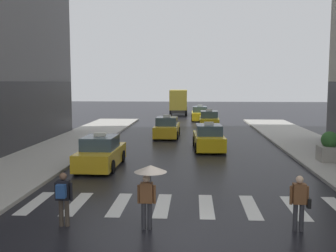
# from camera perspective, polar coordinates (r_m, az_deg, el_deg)

# --- Properties ---
(ground_plane) EXTENTS (160.00, 160.00, 0.00)m
(ground_plane) POSITION_cam_1_polar(r_m,az_deg,el_deg) (11.63, 2.00, -15.70)
(ground_plane) COLOR black
(crosswalk_markings) EXTENTS (11.30, 2.80, 0.01)m
(crosswalk_markings) POSITION_cam_1_polar(r_m,az_deg,el_deg) (14.45, 2.35, -11.24)
(crosswalk_markings) COLOR silver
(crosswalk_markings) RESTS_ON ground
(taxi_lead) EXTENTS (1.97, 4.56, 1.80)m
(taxi_lead) POSITION_cam_1_polar(r_m,az_deg,el_deg) (20.82, -9.55, -3.86)
(taxi_lead) COLOR gold
(taxi_lead) RESTS_ON ground
(taxi_second) EXTENTS (2.09, 4.61, 1.80)m
(taxi_second) POSITION_cam_1_polar(r_m,az_deg,el_deg) (26.17, 5.80, -1.75)
(taxi_second) COLOR yellow
(taxi_second) RESTS_ON ground
(taxi_third) EXTENTS (1.99, 4.57, 1.80)m
(taxi_third) POSITION_cam_1_polar(r_m,az_deg,el_deg) (31.83, -0.15, -0.30)
(taxi_third) COLOR gold
(taxi_third) RESTS_ON ground
(taxi_fourth) EXTENTS (1.99, 4.57, 1.80)m
(taxi_fourth) POSITION_cam_1_polar(r_m,az_deg,el_deg) (38.73, 5.85, 0.84)
(taxi_fourth) COLOR yellow
(taxi_fourth) RESTS_ON ground
(taxi_fifth) EXTENTS (1.95, 4.55, 1.80)m
(taxi_fifth) POSITION_cam_1_polar(r_m,az_deg,el_deg) (45.88, 4.53, 1.68)
(taxi_fifth) COLOR yellow
(taxi_fifth) RESTS_ON ground
(box_truck) EXTENTS (2.38, 7.58, 3.35)m
(box_truck) POSITION_cam_1_polar(r_m,az_deg,el_deg) (53.39, 1.52, 3.55)
(box_truck) COLOR #2D2D2D
(box_truck) RESTS_ON ground
(pedestrian_with_umbrella) EXTENTS (0.96, 0.96, 1.94)m
(pedestrian_with_umbrella) POSITION_cam_1_polar(r_m,az_deg,el_deg) (11.83, -2.71, -7.60)
(pedestrian_with_umbrella) COLOR #333338
(pedestrian_with_umbrella) RESTS_ON ground
(pedestrian_with_backpack) EXTENTS (0.55, 0.43, 1.65)m
(pedestrian_with_backpack) POSITION_cam_1_polar(r_m,az_deg,el_deg) (12.60, -14.68, -9.49)
(pedestrian_with_backpack) COLOR #473D33
(pedestrian_with_backpack) RESTS_ON ground
(pedestrian_with_handbag) EXTENTS (0.60, 0.24, 1.65)m
(pedestrian_with_handbag) POSITION_cam_1_polar(r_m,az_deg,el_deg) (12.47, 18.20, -9.95)
(pedestrian_with_handbag) COLOR #333338
(pedestrian_with_handbag) RESTS_ON ground
(planter_mid_block) EXTENTS (1.10, 1.10, 1.60)m
(planter_mid_block) POSITION_cam_1_polar(r_m,az_deg,el_deg) (23.05, 21.97, -2.88)
(planter_mid_block) COLOR #A8A399
(planter_mid_block) RESTS_ON curb_right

